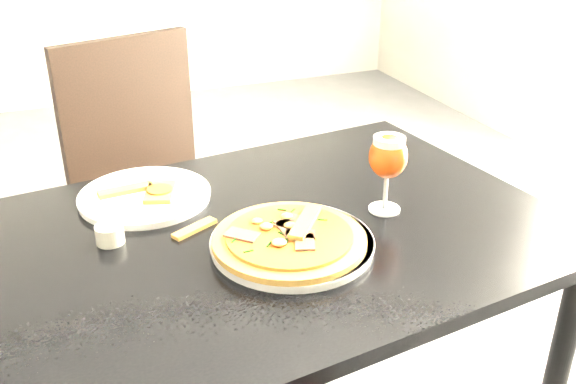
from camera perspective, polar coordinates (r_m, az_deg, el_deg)
name	(u,v)px	position (r m, az deg, el deg)	size (l,w,h in m)	color
dining_table	(260,269)	(1.32, -2.48, -6.86)	(1.28, 0.93, 0.75)	black
chair_far	(155,189)	(1.98, -11.74, 0.30)	(0.56, 0.56, 0.97)	black
plate_main	(292,243)	(1.22, 0.37, -4.58)	(0.31, 0.31, 0.02)	white
pizza	(289,238)	(1.20, 0.12, -4.07)	(0.29, 0.29, 0.03)	olive
plate_second	(145,196)	(1.43, -12.60, -0.35)	(0.28, 0.28, 0.02)	white
crust_scraps	(148,191)	(1.42, -12.31, 0.08)	(0.17, 0.11, 0.01)	olive
loose_crust	(195,228)	(1.29, -8.30, -3.22)	(0.10, 0.02, 0.01)	olive
sauce_cup	(110,233)	(1.27, -15.57, -3.57)	(0.05, 0.05, 0.04)	beige
beer_glass	(388,157)	(1.32, 8.90, 3.09)	(0.08, 0.08, 0.17)	#B9BFC3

